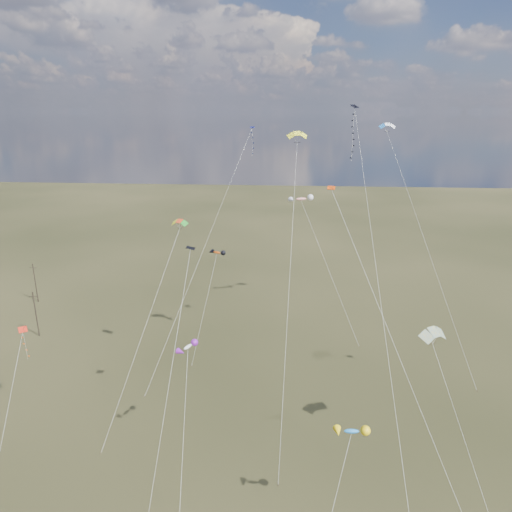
# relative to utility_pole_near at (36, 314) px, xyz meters

# --- Properties ---
(ground) EXTENTS (400.00, 400.00, 0.00)m
(ground) POSITION_rel_utility_pole_near_xyz_m (38.00, -30.00, -4.09)
(ground) COLOR black
(ground) RESTS_ON ground
(utility_pole_near) EXTENTS (1.40, 0.20, 8.00)m
(utility_pole_near) POSITION_rel_utility_pole_near_xyz_m (0.00, 0.00, 0.00)
(utility_pole_near) COLOR black
(utility_pole_near) RESTS_ON ground
(utility_pole_far) EXTENTS (1.40, 0.20, 8.00)m
(utility_pole_far) POSITION_rel_utility_pole_near_xyz_m (-8.00, 14.00, 0.00)
(utility_pole_far) COLOR black
(utility_pole_far) RESTS_ON ground
(diamond_black_high) EXTENTS (4.31, 31.86, 37.26)m
(diamond_black_high) POSITION_rel_utility_pole_near_xyz_m (50.27, -6.63, 27.56)
(diamond_black_high) COLOR black
(diamond_black_high) RESTS_ON ground
(diamond_navy_tall) EXTENTS (13.02, 22.60, 34.22)m
(diamond_navy_tall) POSITION_rel_utility_pole_near_xyz_m (34.81, 4.60, 25.17)
(diamond_navy_tall) COLOR #0E114A
(diamond_navy_tall) RESTS_ON ground
(diamond_black_mid) EXTENTS (2.81, 13.18, 22.92)m
(diamond_black_mid) POSITION_rel_utility_pole_near_xyz_m (31.31, -25.08, 12.59)
(diamond_black_mid) COLOR black
(diamond_black_mid) RESTS_ON ground
(diamond_red_low) EXTENTS (1.45, 10.49, 12.46)m
(diamond_red_low) POSITION_rel_utility_pole_near_xyz_m (11.58, -21.55, 5.83)
(diamond_red_low) COLOR red
(diamond_red_low) RESTS_ON ground
(diamond_orange_center) EXTENTS (13.18, 17.03, 28.81)m
(diamond_orange_center) POSITION_rel_utility_pole_near_xyz_m (50.61, -23.19, 15.29)
(diamond_orange_center) COLOR #CB3805
(diamond_orange_center) RESTS_ON ground
(parafoil_yellow) EXTENTS (2.61, 22.62, 34.44)m
(parafoil_yellow) POSITION_rel_utility_pole_near_xyz_m (42.82, -7.73, 29.52)
(parafoil_yellow) COLOR yellow
(parafoil_yellow) RESTS_ON ground
(parafoil_blue_white) EXTENTS (12.38, 21.06, 35.09)m
(parafoil_blue_white) POSITION_rel_utility_pole_near_xyz_m (57.18, 9.56, 30.16)
(parafoil_blue_white) COLOR #2671BE
(parafoil_blue_white) RESTS_ON ground
(parafoil_striped) EXTENTS (6.33, 9.82, 15.94)m
(parafoil_striped) POSITION_rel_utility_pole_near_xyz_m (57.03, -23.74, 11.03)
(parafoil_striped) COLOR gold
(parafoil_striped) RESTS_ON ground
(parafoil_tricolor) EXTENTS (7.10, 18.42, 23.19)m
(parafoil_tricolor) POSITION_rel_utility_pole_near_xyz_m (27.56, -9.06, 18.41)
(parafoil_tricolor) COLOR yellow
(parafoil_tricolor) RESTS_ON ground
(novelty_orange_black) EXTENTS (4.28, 9.89, 15.75)m
(novelty_orange_black) POSITION_rel_utility_pole_near_xyz_m (30.74, 1.16, 11.11)
(novelty_orange_black) COLOR #EB5512
(novelty_orange_black) RESTS_ON ground
(novelty_white_purple) EXTENTS (1.93, 12.35, 13.89)m
(novelty_white_purple) POSITION_rel_utility_pole_near_xyz_m (32.17, -25.93, 9.35)
(novelty_white_purple) COLOR silver
(novelty_white_purple) RESTS_ON ground
(novelty_redwhite_stripe) EXTENTS (11.95, 14.47, 22.33)m
(novelty_redwhite_stripe) POSITION_rel_utility_pole_near_xyz_m (43.97, 13.64, 17.54)
(novelty_redwhite_stripe) COLOR red
(novelty_redwhite_stripe) RESTS_ON ground
(novelty_blue_yellow) EXTENTS (4.94, 7.99, 11.95)m
(novelty_blue_yellow) POSITION_rel_utility_pole_near_xyz_m (47.68, -34.99, 7.35)
(novelty_blue_yellow) COLOR #2278C4
(novelty_blue_yellow) RESTS_ON ground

